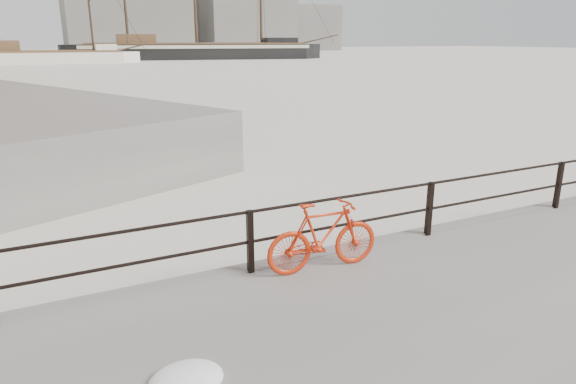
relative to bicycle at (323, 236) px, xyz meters
name	(u,v)px	position (x,y,z in m)	size (l,w,h in m)	color
ground	(420,249)	(2.46, 0.56, -0.90)	(400.00, 400.00, 0.00)	white
guardrail	(429,209)	(2.46, 0.41, -0.05)	(28.00, 0.10, 1.00)	black
bicycle	(323,236)	(0.00, 0.00, 0.00)	(1.84, 0.27, 1.11)	red
barque_black	(198,59)	(25.76, 90.98, -0.90)	(54.40, 17.80, 31.18)	black
schooner_mid	(50,63)	(-0.15, 84.93, -0.90)	(29.54, 12.50, 21.19)	silver
industrial_west	(128,18)	(22.46, 140.56, 8.10)	(32.00, 18.00, 18.00)	gray
industrial_mid	(244,10)	(57.46, 145.56, 11.10)	(26.00, 20.00, 24.00)	gray
industrial_east	(304,28)	(80.46, 150.56, 6.10)	(20.00, 16.00, 14.00)	gray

